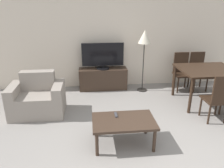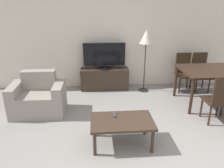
{
  "view_description": "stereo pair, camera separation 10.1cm",
  "coord_description": "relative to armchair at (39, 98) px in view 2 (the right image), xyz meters",
  "views": [
    {
      "loc": [
        -0.81,
        -2.2,
        2.11
      ],
      "look_at": [
        -0.41,
        1.62,
        0.65
      ],
      "focal_mm": 35.0,
      "sensor_mm": 36.0,
      "label": 1
    },
    {
      "loc": [
        -0.71,
        -2.21,
        2.11
      ],
      "look_at": [
        -0.41,
        1.62,
        0.65
      ],
      "focal_mm": 35.0,
      "sensor_mm": 36.0,
      "label": 2
    }
  ],
  "objects": [
    {
      "name": "floor_lamp",
      "position": [
        2.33,
        0.96,
        0.96
      ],
      "size": [
        0.3,
        0.3,
        1.5
      ],
      "color": "black",
      "rests_on": "ground_plane"
    },
    {
      "name": "tv_stand",
      "position": [
        1.37,
        1.17,
        -0.04
      ],
      "size": [
        1.19,
        0.37,
        0.53
      ],
      "color": "#38281E",
      "rests_on": "ground_plane"
    },
    {
      "name": "wall_back",
      "position": [
        1.85,
        1.43,
        1.05
      ],
      "size": [
        7.87,
        0.06,
        2.7
      ],
      "color": "beige",
      "rests_on": "ground_plane"
    },
    {
      "name": "dining_table",
      "position": [
        3.52,
        0.14,
        0.38
      ],
      "size": [
        1.18,
        1.01,
        0.77
      ],
      "color": "black",
      "rests_on": "ground_plane"
    },
    {
      "name": "dining_chair_far_left",
      "position": [
        3.32,
        0.96,
        0.2
      ],
      "size": [
        0.4,
        0.4,
        0.93
      ],
      "color": "black",
      "rests_on": "ground_plane"
    },
    {
      "name": "tv",
      "position": [
        1.37,
        1.17,
        0.55
      ],
      "size": [
        1.02,
        0.32,
        0.64
      ],
      "color": "black",
      "rests_on": "tv_stand"
    },
    {
      "name": "dining_chair_far",
      "position": [
        3.73,
        0.96,
        0.2
      ],
      "size": [
        0.4,
        0.4,
        0.93
      ],
      "color": "black",
      "rests_on": "ground_plane"
    },
    {
      "name": "armchair",
      "position": [
        0.0,
        0.0,
        0.0
      ],
      "size": [
        1.02,
        0.68,
        0.82
      ],
      "color": "gray",
      "rests_on": "ground_plane"
    },
    {
      "name": "remote_primary",
      "position": [
        1.43,
        -1.01,
        0.13
      ],
      "size": [
        0.04,
        0.15,
        0.02
      ],
      "color": "#38383D",
      "rests_on": "coffee_table"
    },
    {
      "name": "dining_chair_near",
      "position": [
        3.32,
        -0.68,
        0.2
      ],
      "size": [
        0.4,
        0.4,
        0.93
      ],
      "color": "black",
      "rests_on": "ground_plane"
    },
    {
      "name": "coffee_table",
      "position": [
        1.53,
        -1.17,
        0.07
      ],
      "size": [
        0.95,
        0.6,
        0.42
      ],
      "color": "#38281E",
      "rests_on": "ground_plane"
    }
  ]
}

